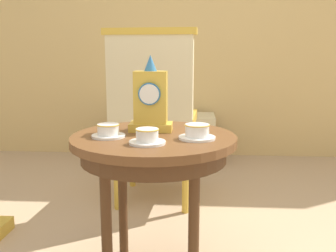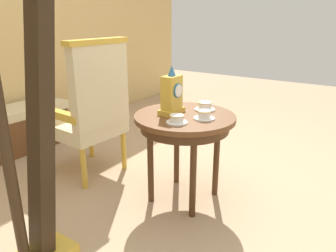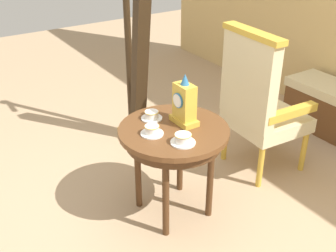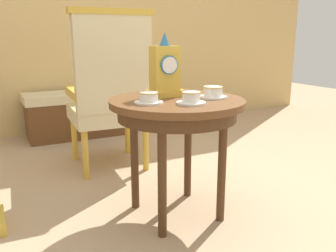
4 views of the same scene
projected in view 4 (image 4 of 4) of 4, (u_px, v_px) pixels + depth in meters
The scene contains 8 objects.
ground_plane at pixel (192, 218), 1.94m from camera, with size 10.00×10.00×0.00m, color tan.
side_table at pixel (177, 114), 1.85m from camera, with size 0.70×0.70×0.65m.
teacup_left at pixel (149, 98), 1.70m from camera, with size 0.14×0.14×0.06m.
teacup_right at pixel (191, 98), 1.69m from camera, with size 0.14×0.14×0.06m.
teacup_center at pixel (213, 93), 1.86m from camera, with size 0.15×0.15×0.06m.
mantel_clock at pixel (165, 71), 1.87m from camera, with size 0.19×0.11×0.34m.
armchair at pixel (110, 90), 2.52m from camera, with size 0.57×0.56×1.14m.
window_bench at pixel (76, 114), 3.49m from camera, with size 0.95×0.40×0.44m.
Camera 4 is at (-0.92, -1.50, 0.96)m, focal length 37.93 mm.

